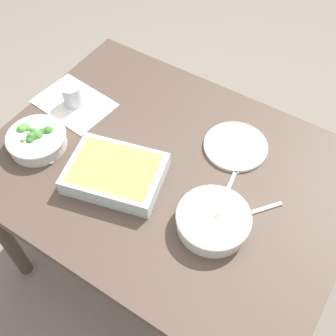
{
  "coord_description": "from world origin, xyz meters",
  "views": [
    {
      "loc": [
        0.45,
        -0.7,
        1.84
      ],
      "look_at": [
        0.0,
        0.0,
        0.74
      ],
      "focal_mm": 44.47,
      "sensor_mm": 36.0,
      "label": 1
    }
  ],
  "objects_px": {
    "drink_cup": "(72,96)",
    "side_plate": "(236,146)",
    "fork_on_table": "(232,180)",
    "stew_bowl": "(213,220)",
    "baking_dish": "(115,173)",
    "spoon_by_broccoli": "(44,152)",
    "spoon_by_stew": "(249,213)",
    "broccoli_bowl": "(36,139)"
  },
  "relations": [
    {
      "from": "baking_dish",
      "to": "fork_on_table",
      "type": "bearing_deg",
      "value": 32.08
    },
    {
      "from": "baking_dish",
      "to": "fork_on_table",
      "type": "height_order",
      "value": "baking_dish"
    },
    {
      "from": "broccoli_bowl",
      "to": "drink_cup",
      "type": "relative_size",
      "value": 2.4
    },
    {
      "from": "stew_bowl",
      "to": "spoon_by_broccoli",
      "type": "bearing_deg",
      "value": -173.94
    },
    {
      "from": "broccoli_bowl",
      "to": "fork_on_table",
      "type": "distance_m",
      "value": 0.67
    },
    {
      "from": "side_plate",
      "to": "fork_on_table",
      "type": "bearing_deg",
      "value": -67.14
    },
    {
      "from": "stew_bowl",
      "to": "drink_cup",
      "type": "distance_m",
      "value": 0.71
    },
    {
      "from": "stew_bowl",
      "to": "broccoli_bowl",
      "type": "xyz_separation_m",
      "value": [
        -0.66,
        -0.05,
        -0.0
      ]
    },
    {
      "from": "stew_bowl",
      "to": "broccoli_bowl",
      "type": "bearing_deg",
      "value": -175.74
    },
    {
      "from": "spoon_by_stew",
      "to": "fork_on_table",
      "type": "height_order",
      "value": "spoon_by_stew"
    },
    {
      "from": "baking_dish",
      "to": "drink_cup",
      "type": "xyz_separation_m",
      "value": [
        -0.34,
        0.19,
        0.0
      ]
    },
    {
      "from": "baking_dish",
      "to": "spoon_by_broccoli",
      "type": "distance_m",
      "value": 0.28
    },
    {
      "from": "spoon_by_broccoli",
      "to": "spoon_by_stew",
      "type": "bearing_deg",
      "value": 13.03
    },
    {
      "from": "broccoli_bowl",
      "to": "drink_cup",
      "type": "bearing_deg",
      "value": 97.41
    },
    {
      "from": "drink_cup",
      "to": "side_plate",
      "type": "height_order",
      "value": "drink_cup"
    },
    {
      "from": "drink_cup",
      "to": "spoon_by_broccoli",
      "type": "height_order",
      "value": "drink_cup"
    },
    {
      "from": "baking_dish",
      "to": "fork_on_table",
      "type": "distance_m",
      "value": 0.38
    },
    {
      "from": "spoon_by_stew",
      "to": "fork_on_table",
      "type": "distance_m",
      "value": 0.13
    },
    {
      "from": "drink_cup",
      "to": "fork_on_table",
      "type": "xyz_separation_m",
      "value": [
        0.66,
        0.01,
        -0.04
      ]
    },
    {
      "from": "spoon_by_stew",
      "to": "spoon_by_broccoli",
      "type": "relative_size",
      "value": 0.88
    },
    {
      "from": "side_plate",
      "to": "stew_bowl",
      "type": "bearing_deg",
      "value": -75.19
    },
    {
      "from": "stew_bowl",
      "to": "baking_dish",
      "type": "relative_size",
      "value": 0.65
    },
    {
      "from": "fork_on_table",
      "to": "broccoli_bowl",
      "type": "bearing_deg",
      "value": -160.06
    },
    {
      "from": "baking_dish",
      "to": "spoon_by_broccoli",
      "type": "height_order",
      "value": "baking_dish"
    },
    {
      "from": "spoon_by_stew",
      "to": "spoon_by_broccoli",
      "type": "xyz_separation_m",
      "value": [
        -0.69,
        -0.16,
        0.0
      ]
    },
    {
      "from": "baking_dish",
      "to": "spoon_by_stew",
      "type": "relative_size",
      "value": 2.32
    },
    {
      "from": "baking_dish",
      "to": "spoon_by_broccoli",
      "type": "xyz_separation_m",
      "value": [
        -0.27,
        -0.05,
        -0.03
      ]
    },
    {
      "from": "broccoli_bowl",
      "to": "baking_dish",
      "type": "relative_size",
      "value": 0.59
    },
    {
      "from": "stew_bowl",
      "to": "drink_cup",
      "type": "xyz_separation_m",
      "value": [
        -0.69,
        0.17,
        0.01
      ]
    },
    {
      "from": "baking_dish",
      "to": "spoon_by_broccoli",
      "type": "relative_size",
      "value": 2.04
    },
    {
      "from": "broccoli_bowl",
      "to": "drink_cup",
      "type": "xyz_separation_m",
      "value": [
        -0.03,
        0.22,
        0.01
      ]
    },
    {
      "from": "drink_cup",
      "to": "spoon_by_stew",
      "type": "relative_size",
      "value": 0.57
    },
    {
      "from": "spoon_by_broccoli",
      "to": "fork_on_table",
      "type": "relative_size",
      "value": 0.95
    },
    {
      "from": "spoon_by_stew",
      "to": "fork_on_table",
      "type": "relative_size",
      "value": 0.84
    },
    {
      "from": "spoon_by_broccoli",
      "to": "stew_bowl",
      "type": "bearing_deg",
      "value": 6.06
    },
    {
      "from": "drink_cup",
      "to": "spoon_by_stew",
      "type": "xyz_separation_m",
      "value": [
        0.76,
        -0.08,
        -0.03
      ]
    },
    {
      "from": "drink_cup",
      "to": "spoon_by_broccoli",
      "type": "relative_size",
      "value": 0.5
    },
    {
      "from": "fork_on_table",
      "to": "stew_bowl",
      "type": "bearing_deg",
      "value": -81.4
    },
    {
      "from": "spoon_by_broccoli",
      "to": "fork_on_table",
      "type": "distance_m",
      "value": 0.64
    },
    {
      "from": "stew_bowl",
      "to": "broccoli_bowl",
      "type": "relative_size",
      "value": 1.1
    },
    {
      "from": "baking_dish",
      "to": "spoon_by_broccoli",
      "type": "bearing_deg",
      "value": -170.38
    },
    {
      "from": "fork_on_table",
      "to": "drink_cup",
      "type": "bearing_deg",
      "value": -179.36
    }
  ]
}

